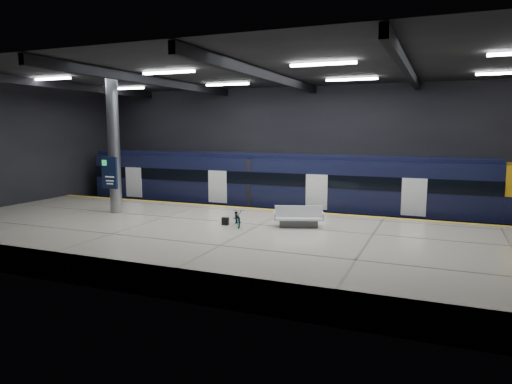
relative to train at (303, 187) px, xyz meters
The scene contains 10 objects.
ground 5.87m from the train, 90.63° to the right, with size 30.00×30.00×0.00m, color black.
room_shell 6.60m from the train, 90.64° to the right, with size 30.10×16.10×8.05m.
platform 8.14m from the train, 90.43° to the right, with size 30.00×11.00×1.10m, color beige.
safety_strip 2.91m from the train, 91.26° to the right, with size 30.00×0.40×0.01m, color gold.
rails 1.98m from the train, behind, with size 30.00×1.52×0.16m.
train is the anchor object (origin of this frame).
bench 6.57m from the train, 75.02° to the right, with size 2.33×1.54×0.95m.
bicycle 7.27m from the train, 96.90° to the right, with size 0.53×1.53×0.80m, color #99999E.
pannier_bag 7.38m from the train, 101.56° to the right, with size 0.30×0.18×0.35m, color black.
info_column 10.64m from the train, 141.02° to the right, with size 0.90×0.78×6.90m.
Camera 1 is at (7.47, -19.78, 5.39)m, focal length 32.00 mm.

